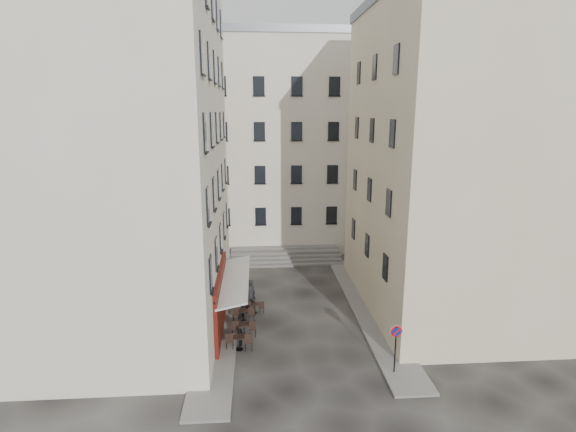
{
  "coord_description": "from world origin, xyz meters",
  "views": [
    {
      "loc": [
        -2.3,
        -22.66,
        12.1
      ],
      "look_at": [
        -0.41,
        4.0,
        5.84
      ],
      "focal_mm": 28.0,
      "sensor_mm": 36.0,
      "label": 1
    }
  ],
  "objects": [
    {
      "name": "stone_steps",
      "position": [
        0.0,
        12.57,
        0.4
      ],
      "size": [
        9.0,
        3.15,
        0.8
      ],
      "color": "#64615F",
      "rests_on": "ground"
    },
    {
      "name": "building_left",
      "position": [
        -10.5,
        3.0,
        10.31
      ],
      "size": [
        12.2,
        16.2,
        20.6
      ],
      "color": "beige",
      "rests_on": "ground"
    },
    {
      "name": "bollard_near",
      "position": [
        -3.25,
        -1.0,
        0.53
      ],
      "size": [
        0.12,
        0.12,
        0.98
      ],
      "color": "black",
      "rests_on": "ground"
    },
    {
      "name": "building_right",
      "position": [
        10.5,
        3.5,
        9.31
      ],
      "size": [
        12.2,
        14.2,
        18.6
      ],
      "color": "#C3B991",
      "rests_on": "ground"
    },
    {
      "name": "ground",
      "position": [
        0.0,
        0.0,
        0.0
      ],
      "size": [
        90.0,
        90.0,
        0.0
      ],
      "primitive_type": "plane",
      "color": "black",
      "rests_on": "ground"
    },
    {
      "name": "no_parking_sign",
      "position": [
        4.02,
        -4.17,
        1.76
      ],
      "size": [
        0.57,
        0.1,
        2.49
      ],
      "rotation": [
        0.0,
        0.0,
        0.03
      ],
      "color": "black",
      "rests_on": "ground"
    },
    {
      "name": "sidewalk_left",
      "position": [
        -4.5,
        4.0,
        0.06
      ],
      "size": [
        2.0,
        22.0,
        0.12
      ],
      "primitive_type": "cube",
      "color": "slate",
      "rests_on": "ground"
    },
    {
      "name": "bollard_mid",
      "position": [
        -3.25,
        2.5,
        0.53
      ],
      "size": [
        0.12,
        0.12,
        0.98
      ],
      "color": "black",
      "rests_on": "ground"
    },
    {
      "name": "bistro_table_a",
      "position": [
        -3.32,
        -1.44,
        0.5
      ],
      "size": [
        1.4,
        0.65,
        0.98
      ],
      "color": "black",
      "rests_on": "ground"
    },
    {
      "name": "pedestrian",
      "position": [
        -2.81,
        3.61,
        0.95
      ],
      "size": [
        0.8,
        0.65,
        1.89
      ],
      "primitive_type": "imported",
      "rotation": [
        0.0,
        0.0,
        3.46
      ],
      "color": "black",
      "rests_on": "ground"
    },
    {
      "name": "bistro_table_e",
      "position": [
        -3.39,
        5.24,
        0.46
      ],
      "size": [
        1.27,
        0.6,
        0.89
      ],
      "color": "black",
      "rests_on": "ground"
    },
    {
      "name": "sidewalk_right",
      "position": [
        4.5,
        3.0,
        0.06
      ],
      "size": [
        2.0,
        18.0,
        0.12
      ],
      "primitive_type": "cube",
      "color": "slate",
      "rests_on": "ground"
    },
    {
      "name": "bistro_table_d",
      "position": [
        -2.52,
        2.86,
        0.41
      ],
      "size": [
        1.14,
        0.53,
        0.8
      ],
      "color": "black",
      "rests_on": "ground"
    },
    {
      "name": "bollard_far",
      "position": [
        -3.25,
        6.0,
        0.53
      ],
      "size": [
        0.12,
        0.12,
        0.98
      ],
      "color": "black",
      "rests_on": "ground"
    },
    {
      "name": "cafe_storefront",
      "position": [
        -4.32,
        1.0,
        1.88
      ],
      "size": [
        1.74,
        7.3,
        3.5
      ],
      "color": "#460F0A",
      "rests_on": "ground"
    },
    {
      "name": "building_back",
      "position": [
        -1.0,
        19.0,
        9.31
      ],
      "size": [
        18.2,
        10.2,
        18.6
      ],
      "color": "beige",
      "rests_on": "ground"
    },
    {
      "name": "bistro_table_c",
      "position": [
        -3.18,
        1.81,
        0.47
      ],
      "size": [
        1.3,
        0.61,
        0.91
      ],
      "color": "black",
      "rests_on": "ground"
    },
    {
      "name": "bistro_table_b",
      "position": [
        -3.11,
        0.01,
        0.48
      ],
      "size": [
        1.35,
        0.63,
        0.95
      ],
      "color": "black",
      "rests_on": "ground"
    }
  ]
}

